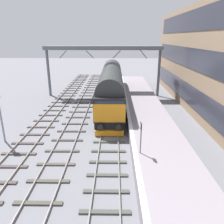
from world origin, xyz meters
TOP-DOWN VIEW (x-y plane):
  - ground_plane at (0.00, 0.00)m, footprint 140.00×140.00m
  - track_main at (0.00, 0.00)m, footprint 2.50×60.00m
  - track_adjacent_west at (-3.40, -0.00)m, footprint 2.50×60.00m
  - track_adjacent_far_west at (-6.40, 0.00)m, footprint 2.50×60.00m
  - station_platform at (3.60, 0.00)m, footprint 4.00×44.00m
  - station_building at (10.58, 5.18)m, footprint 4.17×33.02m
  - diesel_locomotive at (0.00, 7.47)m, footprint 2.74×18.66m
  - platform_number_sign at (2.05, -6.27)m, footprint 0.10×0.44m
  - overhead_footbridge at (-1.15, 11.77)m, footprint 15.70×2.00m

SIDE VIEW (x-z plane):
  - ground_plane at x=0.00m, z-range 0.00..0.00m
  - track_main at x=0.00m, z-range -0.02..0.13m
  - track_adjacent_far_west at x=-6.40m, z-range -0.02..0.13m
  - track_adjacent_west at x=-3.40m, z-range -0.02..0.13m
  - station_platform at x=3.60m, z-range 0.00..1.01m
  - platform_number_sign at x=2.05m, z-range 1.33..3.35m
  - diesel_locomotive at x=0.00m, z-range 0.14..4.82m
  - station_building at x=10.58m, z-range 0.00..11.26m
  - overhead_footbridge at x=-1.15m, z-range 2.84..9.67m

